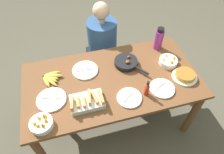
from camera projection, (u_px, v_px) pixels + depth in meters
ground_plane at (112, 117)px, 2.44m from camera, size 14.00×14.00×0.00m
dining_table at (112, 85)px, 1.96m from camera, size 1.66×0.87×0.73m
banana_bunch at (50, 78)px, 1.87m from camera, size 0.20×0.19×0.04m
melon_tray at (87, 101)px, 1.68m from camera, size 0.28×0.19×0.10m
skillet at (126, 63)px, 2.00m from camera, size 0.28×0.34×0.08m
frittata_plate_center at (185, 76)px, 1.88m from camera, size 0.24×0.24×0.06m
empty_plate_near_front at (85, 70)px, 1.95m from camera, size 0.25×0.25×0.02m
empty_plate_far_left at (51, 99)px, 1.73m from camera, size 0.26×0.26×0.02m
empty_plate_far_right at (162, 88)px, 1.81m from camera, size 0.23×0.23×0.02m
empty_plate_mid_edge at (129, 98)px, 1.74m from camera, size 0.22×0.22×0.02m
fruit_bowl_mango at (41, 124)px, 1.55m from camera, size 0.18×0.18×0.10m
fruit_bowl_citrus at (168, 61)px, 2.00m from camera, size 0.18×0.18×0.10m
water_bottle at (159, 39)px, 2.09m from camera, size 0.09×0.09×0.25m
hot_sauce_bottle at (147, 89)px, 1.72m from camera, size 0.04×0.04×0.17m
person_figure at (103, 51)px, 2.55m from camera, size 0.38×0.38×1.13m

